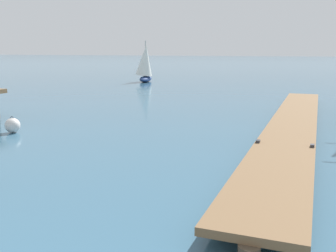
{
  "coord_description": "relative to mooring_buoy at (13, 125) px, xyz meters",
  "views": [
    {
      "loc": [
        5.15,
        -0.37,
        3.31
      ],
      "look_at": [
        1.9,
        8.82,
        1.4
      ],
      "focal_mm": 41.79,
      "sensor_mm": 36.0,
      "label": 1
    }
  ],
  "objects": [
    {
      "name": "floating_dock",
      "position": [
        10.67,
        3.92,
        0.06
      ],
      "size": [
        2.37,
        21.68,
        0.53
      ],
      "color": "brown",
      "rests_on": "ground"
    },
    {
      "name": "mooring_buoy",
      "position": [
        0.0,
        0.0,
        0.0
      ],
      "size": [
        0.6,
        0.6,
        0.68
      ],
      "color": "silver",
      "rests_on": "ground"
    },
    {
      "name": "distant_sailboat",
      "position": [
        -4.67,
        24.99,
        1.53
      ],
      "size": [
        2.33,
        3.56,
        4.19
      ],
      "color": "navy",
      "rests_on": "ground"
    }
  ]
}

